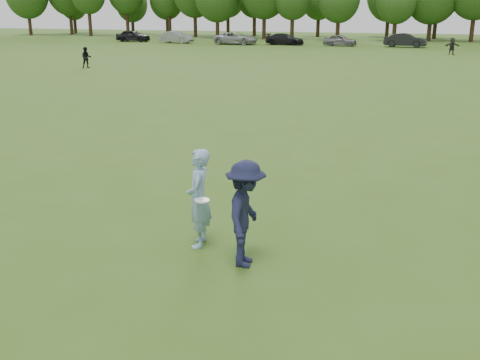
{
  "coord_description": "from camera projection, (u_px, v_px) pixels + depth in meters",
  "views": [
    {
      "loc": [
        4.33,
        -8.08,
        4.2
      ],
      "look_at": [
        1.0,
        1.52,
        1.1
      ],
      "focal_mm": 42.0,
      "sensor_mm": 36.0,
      "label": 1
    }
  ],
  "objects": [
    {
      "name": "car_e",
      "position": [
        340.0,
        40.0,
        66.11
      ],
      "size": [
        3.99,
        1.72,
        1.34
      ],
      "primitive_type": "imported",
      "rotation": [
        0.0,
        0.0,
        1.54
      ],
      "color": "slate",
      "rests_on": "ground"
    },
    {
      "name": "car_c",
      "position": [
        236.0,
        38.0,
        68.98
      ],
      "size": [
        5.42,
        2.63,
        1.49
      ],
      "primitive_type": "imported",
      "rotation": [
        0.0,
        0.0,
        1.54
      ],
      "color": "#9A9B9F",
      "rests_on": "ground"
    },
    {
      "name": "player_far_a",
      "position": [
        86.0,
        58.0,
        41.48
      ],
      "size": [
        0.94,
        0.9,
        1.53
      ],
      "primitive_type": "imported",
      "rotation": [
        0.0,
        0.0,
        0.62
      ],
      "color": "black",
      "rests_on": "ground"
    },
    {
      "name": "defender",
      "position": [
        246.0,
        214.0,
        9.38
      ],
      "size": [
        0.82,
        1.26,
        1.84
      ],
      "primitive_type": "imported",
      "rotation": [
        0.0,
        0.0,
        1.69
      ],
      "color": "#181B36",
      "rests_on": "ground"
    },
    {
      "name": "car_a",
      "position": [
        133.0,
        36.0,
        74.9
      ],
      "size": [
        4.64,
        2.16,
        1.54
      ],
      "primitive_type": "imported",
      "rotation": [
        0.0,
        0.0,
        1.65
      ],
      "color": "black",
      "rests_on": "ground"
    },
    {
      "name": "disc_in_play",
      "position": [
        202.0,
        200.0,
        9.87
      ],
      "size": [
        0.29,
        0.29,
        0.05
      ],
      "color": "white",
      "rests_on": "ground"
    },
    {
      "name": "car_f",
      "position": [
        405.0,
        40.0,
        64.0
      ],
      "size": [
        4.83,
        2.05,
        1.55
      ],
      "primitive_type": "imported",
      "rotation": [
        0.0,
        0.0,
        1.48
      ],
      "color": "black",
      "rests_on": "ground"
    },
    {
      "name": "thrower",
      "position": [
        199.0,
        198.0,
        10.17
      ],
      "size": [
        0.59,
        0.76,
        1.83
      ],
      "primitive_type": "imported",
      "rotation": [
        0.0,
        0.0,
        -1.32
      ],
      "color": "#84A9CD",
      "rests_on": "ground"
    },
    {
      "name": "player_far_d",
      "position": [
        452.0,
        46.0,
        53.71
      ],
      "size": [
        1.54,
        0.89,
        1.58
      ],
      "primitive_type": "imported",
      "rotation": [
        0.0,
        0.0,
        0.31
      ],
      "color": "black",
      "rests_on": "ground"
    },
    {
      "name": "car_d",
      "position": [
        285.0,
        39.0,
        68.21
      ],
      "size": [
        4.81,
        2.19,
        1.37
      ],
      "primitive_type": "imported",
      "rotation": [
        0.0,
        0.0,
        1.51
      ],
      "color": "black",
      "rests_on": "ground"
    },
    {
      "name": "ground",
      "position": [
        158.0,
        258.0,
        9.89
      ],
      "size": [
        200.0,
        200.0,
        0.0
      ],
      "primitive_type": "plane",
      "color": "#3A5919",
      "rests_on": "ground"
    },
    {
      "name": "car_b",
      "position": [
        176.0,
        37.0,
        71.86
      ],
      "size": [
        4.62,
        2.03,
        1.48
      ],
      "primitive_type": "imported",
      "rotation": [
        0.0,
        0.0,
        1.46
      ],
      "color": "slate",
      "rests_on": "ground"
    }
  ]
}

